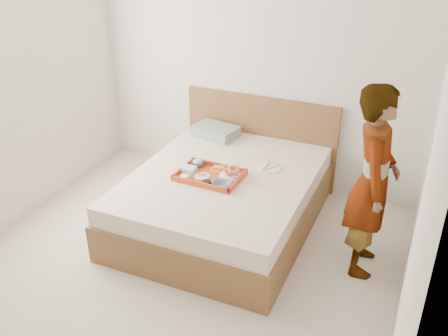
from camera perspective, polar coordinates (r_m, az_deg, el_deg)
name	(u,v)px	position (r m, az deg, el deg)	size (l,w,h in m)	color
ground	(164,285)	(4.16, -6.85, -12.96)	(3.50, 4.00, 0.01)	beige
wall_back	(256,62)	(5.17, 3.64, 11.93)	(3.50, 0.01, 2.60)	silver
wall_right	(425,188)	(3.02, 21.77, -2.07)	(0.01, 4.00, 2.60)	silver
bed	(223,199)	(4.69, -0.07, -3.53)	(1.65, 2.00, 0.53)	brown
headboard	(260,139)	(5.40, 4.10, 3.28)	(1.65, 0.06, 0.95)	brown
pillow	(215,131)	(5.30, -0.99, 4.19)	(0.45, 0.31, 0.11)	#8BA08E
tray	(210,175)	(4.50, -1.62, -0.79)	(0.57, 0.41, 0.05)	#C93E11
prawn_plate	(230,176)	(4.48, 0.68, -0.93)	(0.20, 0.20, 0.01)	white
navy_bowl_big	(222,185)	(4.32, -0.25, -1.90)	(0.16, 0.16, 0.04)	navy
sauce_dish	(207,183)	(4.36, -1.96, -1.70)	(0.08, 0.08, 0.03)	black
meat_plate	(202,176)	(4.49, -2.50, -0.93)	(0.14, 0.14, 0.01)	white
bread_plate	(218,170)	(4.59, -0.67, -0.20)	(0.14, 0.14, 0.01)	orange
salad_bowl	(198,164)	(4.67, -3.00, 0.47)	(0.12, 0.12, 0.04)	navy
plastic_tub	(189,170)	(4.56, -3.97, -0.19)	(0.12, 0.10, 0.05)	silver
cheese_round	(185,177)	(4.46, -4.49, -1.04)	(0.08, 0.08, 0.03)	white
dinner_plate	(269,168)	(4.68, 5.15, 0.03)	(0.22, 0.22, 0.01)	white
person	(373,182)	(4.06, 16.47, -1.55)	(0.58, 0.38, 1.59)	silver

